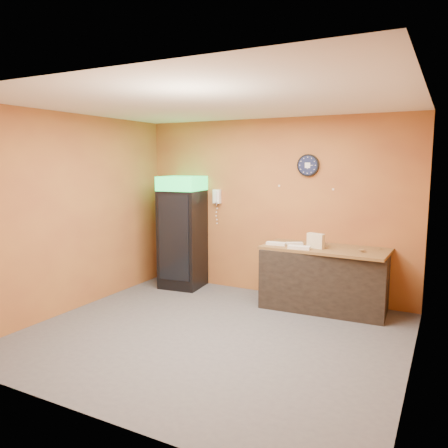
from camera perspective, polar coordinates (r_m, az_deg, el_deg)
The scene contains 15 objects.
floor at distance 5.57m, azimuth -1.51°, elevation -14.28°, with size 4.50×4.50×0.00m, color #47474C.
back_wall at distance 7.01m, azimuth 6.41°, elevation 2.14°, with size 4.50×0.02×2.80m, color #B06F31.
left_wall at distance 6.59m, azimuth -18.93°, elevation 1.38°, with size 0.02×4.00×2.80m, color #B06F31.
right_wall at distance 4.57m, azimuth 23.94°, elevation -1.70°, with size 0.02×4.00×2.80m, color #B06F31.
ceiling at distance 5.20m, azimuth -1.63°, elevation 15.59°, with size 4.50×4.00×0.02m, color white.
beverage_cooler at distance 7.40m, azimuth -5.60°, elevation -1.27°, with size 0.73×0.73×1.89m.
prep_counter at distance 6.53m, azimuth 12.94°, elevation -7.08°, with size 1.74×0.77×0.87m, color black.
wall_clock at distance 6.76m, azimuth 10.92°, elevation 7.54°, with size 0.34×0.06×0.34m.
wall_phone at distance 7.36m, azimuth -0.96°, elevation 3.61°, with size 0.13×0.11×0.23m.
butcher_paper at distance 6.43m, azimuth 13.07°, elevation -3.16°, with size 1.75×0.82×0.04m, color brown.
sub_roll_stack at distance 6.32m, azimuth 11.89°, elevation -2.16°, with size 0.26×0.15×0.21m.
wrapped_sandwich_left at distance 6.48m, azimuth 6.83°, elevation -2.56°, with size 0.29×0.11×0.04m, color silver.
wrapped_sandwich_mid at distance 6.23m, azimuth 9.79°, elevation -3.03°, with size 0.31×0.12×0.04m, color silver.
wrapped_sandwich_right at distance 6.53m, azimuth 9.15°, elevation -2.54°, with size 0.25×0.10×0.04m, color silver.
kitchen_tool at distance 6.52m, azimuth 13.19°, elevation -2.57°, with size 0.06×0.06×0.06m, color silver.
Camera 1 is at (2.51, -4.50, 2.12)m, focal length 35.00 mm.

